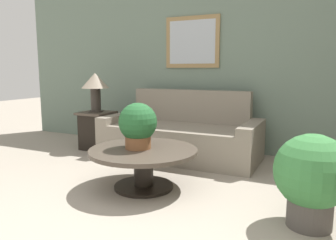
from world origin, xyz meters
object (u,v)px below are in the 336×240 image
at_px(table_lamp, 95,84).
at_px(potted_plant_on_table, 138,125).
at_px(side_table, 97,130).
at_px(potted_plant_floor, 312,176).
at_px(coffee_table, 143,159).
at_px(couch_main, 181,136).

bearing_deg(table_lamp, potted_plant_on_table, -39.25).
height_order(side_table, potted_plant_floor, potted_plant_floor).
xyz_separation_m(coffee_table, potted_plant_on_table, (-0.06, -0.00, 0.35)).
height_order(coffee_table, table_lamp, table_lamp).
bearing_deg(couch_main, coffee_table, -84.03).
relative_size(coffee_table, side_table, 1.93).
height_order(couch_main, coffee_table, couch_main).
distance_m(side_table, potted_plant_floor, 3.27).
height_order(coffee_table, potted_plant_on_table, potted_plant_on_table).
distance_m(side_table, potted_plant_on_table, 1.83).
xyz_separation_m(side_table, potted_plant_floor, (2.99, -1.32, 0.11)).
bearing_deg(side_table, potted_plant_on_table, -39.25).
xyz_separation_m(couch_main, potted_plant_on_table, (0.08, -1.26, 0.36)).
distance_m(side_table, table_lamp, 0.68).
relative_size(coffee_table, table_lamp, 1.88).
height_order(coffee_table, potted_plant_floor, potted_plant_floor).
height_order(potted_plant_on_table, potted_plant_floor, potted_plant_on_table).
relative_size(couch_main, coffee_table, 1.94).
bearing_deg(coffee_table, potted_plant_floor, -6.78).
bearing_deg(coffee_table, couch_main, 95.97).
bearing_deg(side_table, coffee_table, -38.04).
xyz_separation_m(table_lamp, potted_plant_floor, (2.99, -1.32, -0.57)).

